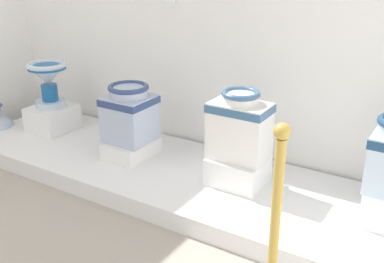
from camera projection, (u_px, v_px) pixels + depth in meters
name	position (u px, v px, depth m)	size (l,w,h in m)	color
display_platform	(179.00, 178.00, 3.36)	(3.71, 1.01, 0.13)	white
plinth_block_squat_floral	(53.00, 118.00, 4.03)	(0.33, 0.37, 0.21)	white
antique_toilet_squat_floral	(48.00, 77.00, 3.89)	(0.33, 0.33, 0.39)	silver
plinth_block_tall_cobalt	(132.00, 148.00, 3.54)	(0.29, 0.39, 0.13)	white
antique_toilet_tall_cobalt	(130.00, 112.00, 3.43)	(0.33, 0.33, 0.43)	#B0BBD7
plinth_block_slender_white	(238.00, 170.00, 3.12)	(0.36, 0.31, 0.19)	white
antique_toilet_slender_white	(240.00, 125.00, 3.00)	(0.39, 0.25, 0.46)	white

